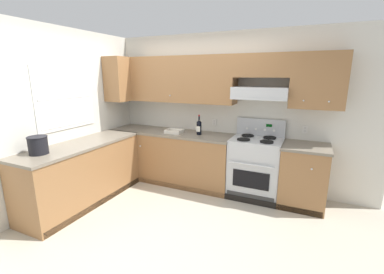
% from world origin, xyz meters
% --- Properties ---
extents(ground_plane, '(7.04, 7.04, 0.00)m').
position_xyz_m(ground_plane, '(0.00, 0.00, 0.00)').
color(ground_plane, '#B2AA99').
extents(wall_back, '(4.68, 0.57, 2.55)m').
position_xyz_m(wall_back, '(0.40, 1.53, 1.48)').
color(wall_back, silver).
rests_on(wall_back, ground_plane).
extents(wall_left, '(0.47, 4.00, 2.55)m').
position_xyz_m(wall_left, '(-1.59, 0.23, 1.34)').
color(wall_left, silver).
rests_on(wall_left, ground_plane).
extents(counter_back_run, '(3.60, 0.65, 0.91)m').
position_xyz_m(counter_back_run, '(0.05, 1.24, 0.45)').
color(counter_back_run, olive).
rests_on(counter_back_run, ground_plane).
extents(counter_left_run, '(0.63, 1.91, 0.91)m').
position_xyz_m(counter_left_run, '(-1.24, -0.00, 0.45)').
color(counter_left_run, olive).
rests_on(counter_left_run, ground_plane).
extents(stove, '(0.76, 0.62, 1.20)m').
position_xyz_m(stove, '(1.04, 1.25, 0.48)').
color(stove, '#B7BABC').
rests_on(stove, ground_plane).
extents(wine_bottle, '(0.08, 0.08, 0.33)m').
position_xyz_m(wine_bottle, '(0.09, 1.25, 1.04)').
color(wine_bottle, black).
rests_on(wine_bottle, counter_back_run).
extents(bowl, '(0.28, 0.21, 0.06)m').
position_xyz_m(bowl, '(-0.33, 1.17, 0.93)').
color(bowl, beige).
rests_on(bowl, counter_back_run).
extents(bucket, '(0.24, 0.24, 0.23)m').
position_xyz_m(bucket, '(-1.31, -0.58, 1.03)').
color(bucket, black).
rests_on(bucket, counter_left_run).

